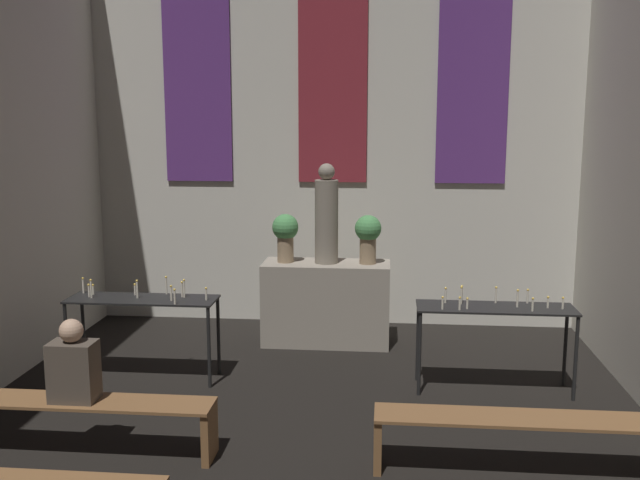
% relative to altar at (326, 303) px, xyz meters
% --- Properties ---
extents(wall_back, '(6.43, 0.16, 5.81)m').
position_rel_altar_xyz_m(wall_back, '(0.00, 0.96, 2.44)').
color(wall_back, silver).
rests_on(wall_back, ground_plane).
extents(altar, '(1.50, 0.61, 0.98)m').
position_rel_altar_xyz_m(altar, '(0.00, 0.00, 0.00)').
color(altar, gray).
rests_on(altar, ground_plane).
extents(statue, '(0.28, 0.28, 1.17)m').
position_rel_altar_xyz_m(statue, '(0.00, 0.00, 1.03)').
color(statue, gray).
rests_on(statue, altar).
extents(flower_vase_left, '(0.31, 0.31, 0.57)m').
position_rel_altar_xyz_m(flower_vase_left, '(-0.49, 0.00, 0.84)').
color(flower_vase_left, '#937A5B').
rests_on(flower_vase_left, altar).
extents(flower_vase_right, '(0.31, 0.31, 0.57)m').
position_rel_altar_xyz_m(flower_vase_right, '(0.49, 0.00, 0.84)').
color(flower_vase_right, '#937A5B').
rests_on(flower_vase_right, altar).
extents(candle_rack_left, '(1.53, 0.46, 1.05)m').
position_rel_altar_xyz_m(candle_rack_left, '(-1.77, -1.35, 0.26)').
color(candle_rack_left, black).
rests_on(candle_rack_left, ground_plane).
extents(candle_rack_right, '(1.53, 0.46, 1.04)m').
position_rel_altar_xyz_m(candle_rack_right, '(1.77, -1.35, 0.26)').
color(candle_rack_right, black).
rests_on(candle_rack_right, ground_plane).
extents(pew_back_left, '(2.30, 0.36, 0.45)m').
position_rel_altar_xyz_m(pew_back_left, '(-1.78, -3.05, -0.15)').
color(pew_back_left, brown).
rests_on(pew_back_left, ground_plane).
extents(pew_back_right, '(2.30, 0.36, 0.45)m').
position_rel_altar_xyz_m(pew_back_right, '(1.78, -3.05, -0.15)').
color(pew_back_right, brown).
rests_on(pew_back_right, ground_plane).
extents(person_seated, '(0.36, 0.24, 0.67)m').
position_rel_altar_xyz_m(person_seated, '(-1.75, -3.05, 0.25)').
color(person_seated, '#4C4238').
rests_on(person_seated, pew_back_left).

